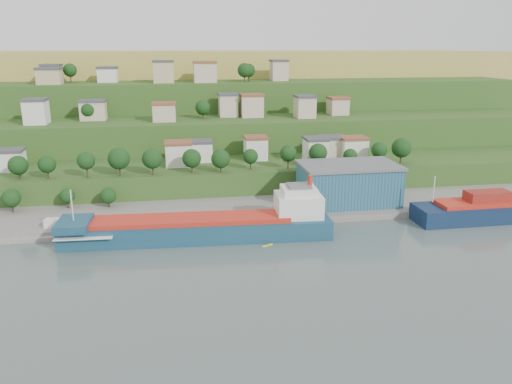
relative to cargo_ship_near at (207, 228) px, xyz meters
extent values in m
plane|color=#44524E|center=(6.52, -8.68, -2.97)|extent=(500.00, 500.00, 0.00)
cube|color=slate|center=(26.52, 19.32, -2.97)|extent=(220.00, 26.00, 4.00)
cube|color=slate|center=(-48.48, 13.32, -2.97)|extent=(40.00, 18.00, 2.40)
cube|color=#284719|center=(6.52, 47.32, -2.97)|extent=(260.00, 32.00, 20.00)
cube|color=#284719|center=(6.52, 77.32, -2.97)|extent=(280.00, 32.00, 44.00)
cube|color=#284719|center=(6.52, 107.32, -2.97)|extent=(300.00, 32.00, 70.00)
cube|color=#9E8F3C|center=(6.52, 181.32, -2.97)|extent=(360.00, 120.00, 96.00)
cube|color=silver|center=(-62.75, 48.14, 10.31)|extent=(8.92, 7.20, 6.56)
cube|color=#3F3F44|center=(-62.75, 48.14, 14.04)|extent=(9.52, 7.80, 0.90)
cube|color=silver|center=(-6.36, 46.30, 10.94)|extent=(8.96, 8.34, 7.82)
cube|color=brown|center=(-6.36, 46.30, 15.30)|extent=(9.56, 8.94, 0.90)
cube|color=silver|center=(2.04, 52.51, 10.46)|extent=(7.60, 7.61, 6.86)
cube|color=#3F3F44|center=(2.04, 52.51, 14.34)|extent=(8.20, 8.21, 0.90)
cube|color=silver|center=(22.13, 52.01, 10.95)|extent=(7.94, 8.07, 7.84)
cube|color=brown|center=(22.13, 52.01, 15.32)|extent=(8.54, 8.67, 0.90)
cube|color=silver|center=(42.89, 44.28, 11.08)|extent=(7.58, 8.24, 8.11)
cube|color=#3F3F44|center=(42.89, 44.28, 15.59)|extent=(8.18, 8.84, 0.90)
cube|color=#C2AC92|center=(48.99, 51.08, 10.03)|extent=(9.07, 7.57, 6.00)
cube|color=#3F3F44|center=(48.99, 51.08, 13.48)|extent=(9.67, 8.17, 0.90)
cube|color=#C2AC92|center=(51.48, 49.48, 10.77)|extent=(8.79, 8.58, 7.48)
cube|color=#3F3F44|center=(51.48, 49.48, 14.96)|extent=(9.39, 9.18, 0.90)
cube|color=silver|center=(57.98, 46.17, 10.81)|extent=(9.38, 7.75, 7.57)
cube|color=brown|center=(57.98, 46.17, 15.05)|extent=(9.98, 8.35, 0.90)
cube|color=silver|center=(-59.10, 74.28, 23.42)|extent=(8.04, 8.94, 8.77)
cube|color=#3F3F44|center=(-59.10, 74.28, 28.25)|extent=(8.64, 9.54, 0.90)
cube|color=#C2AC92|center=(-39.21, 81.56, 22.65)|extent=(9.85, 7.25, 7.24)
cube|color=#3F3F44|center=(-39.21, 81.56, 26.72)|extent=(10.45, 7.85, 0.90)
cube|color=#C2AC92|center=(-11.05, 73.51, 22.34)|extent=(8.87, 7.76, 6.62)
cube|color=brown|center=(-11.05, 73.51, 26.10)|extent=(9.47, 8.36, 0.90)
cube|color=#C2AC92|center=(15.54, 83.09, 23.48)|extent=(7.60, 7.30, 8.90)
cube|color=#3F3F44|center=(15.54, 83.09, 28.38)|extent=(8.20, 7.90, 0.90)
cube|color=#C2AC92|center=(25.20, 80.41, 23.38)|extent=(9.07, 7.95, 8.71)
cube|color=brown|center=(25.20, 80.41, 28.19)|extent=(9.67, 8.55, 0.90)
cube|color=#C2AC92|center=(46.72, 74.89, 23.19)|extent=(7.61, 8.97, 8.31)
cube|color=#3F3F44|center=(46.72, 74.89, 27.79)|extent=(8.21, 9.57, 0.90)
cube|color=#C2AC92|center=(63.46, 81.97, 22.38)|extent=(7.76, 8.82, 6.71)
cube|color=brown|center=(63.46, 81.97, 26.19)|extent=(8.36, 9.42, 0.90)
cube|color=#C2AC92|center=(-59.64, 110.31, 35.67)|extent=(7.86, 8.48, 7.28)
cube|color=#3F3F44|center=(-59.64, 110.31, 39.76)|extent=(8.46, 9.08, 0.90)
cube|color=tan|center=(-58.88, 101.43, 35.09)|extent=(9.74, 7.91, 6.12)
cube|color=#3F3F44|center=(-58.88, 101.43, 38.60)|extent=(10.34, 8.51, 0.90)
cube|color=silver|center=(-35.83, 110.58, 35.03)|extent=(8.51, 7.79, 6.00)
cube|color=#3F3F44|center=(-35.83, 110.58, 38.48)|extent=(9.11, 8.39, 0.90)
cube|color=tan|center=(-10.86, 103.16, 36.47)|extent=(8.92, 8.18, 8.88)
cube|color=#3F3F44|center=(-10.86, 103.16, 41.36)|extent=(9.52, 8.78, 0.90)
cube|color=#C2AC92|center=(7.47, 102.72, 36.22)|extent=(9.92, 8.94, 8.39)
cube|color=brown|center=(7.47, 102.72, 40.87)|extent=(10.52, 9.54, 0.90)
cube|color=#C2AC92|center=(8.28, 108.12, 35.98)|extent=(7.45, 8.88, 7.90)
cube|color=brown|center=(8.28, 108.12, 40.38)|extent=(8.05, 9.48, 0.90)
cube|color=#C2AC92|center=(42.88, 109.08, 36.41)|extent=(7.54, 8.28, 8.76)
cube|color=#3F3F44|center=(42.88, 109.08, 41.24)|extent=(8.14, 8.88, 0.90)
cylinder|color=#382619|center=(-56.80, 35.99, 8.40)|extent=(0.50, 0.50, 2.73)
sphere|color=black|center=(-56.80, 35.99, 11.45)|extent=(6.14, 6.14, 6.14)
cylinder|color=#382619|center=(-47.79, 34.68, 8.61)|extent=(0.50, 0.50, 3.16)
sphere|color=black|center=(-47.79, 34.68, 11.71)|extent=(5.54, 5.54, 5.54)
cylinder|color=#382619|center=(-35.72, 34.03, 9.02)|extent=(0.50, 0.50, 3.98)
sphere|color=black|center=(-35.72, 34.03, 12.57)|extent=(5.66, 5.66, 5.66)
cylinder|color=#382619|center=(-25.64, 35.01, 8.87)|extent=(0.50, 0.50, 3.69)
sphere|color=black|center=(-25.64, 35.01, 12.66)|extent=(7.09, 7.09, 7.09)
cylinder|color=#382619|center=(-15.05, 34.48, 8.79)|extent=(0.50, 0.50, 3.53)
sphere|color=black|center=(-15.05, 34.48, 12.37)|extent=(6.59, 6.59, 6.59)
cylinder|color=#382619|center=(-2.21, 35.34, 8.57)|extent=(0.50, 0.50, 3.07)
sphere|color=black|center=(-2.21, 35.34, 11.84)|extent=(6.32, 6.32, 6.32)
cylinder|color=#382619|center=(7.26, 33.81, 8.47)|extent=(0.50, 0.50, 2.89)
sphere|color=black|center=(7.26, 33.81, 11.66)|extent=(6.33, 6.33, 6.33)
cylinder|color=#382619|center=(17.79, 36.50, 8.57)|extent=(0.50, 0.50, 3.09)
sphere|color=black|center=(17.79, 36.50, 11.54)|extent=(5.18, 5.18, 5.18)
cylinder|color=#382619|center=(30.69, 35.30, 8.93)|extent=(0.50, 0.50, 3.81)
sphere|color=black|center=(30.69, 35.30, 12.41)|extent=(5.73, 5.73, 5.73)
cylinder|color=#382619|center=(41.12, 34.88, 8.84)|extent=(0.50, 0.50, 3.62)
sphere|color=black|center=(41.12, 34.88, 12.39)|extent=(6.35, 6.35, 6.35)
cylinder|color=#382619|center=(52.35, 33.62, 8.41)|extent=(0.50, 0.50, 2.77)
sphere|color=black|center=(52.35, 33.62, 11.15)|extent=(4.94, 4.94, 4.94)
cylinder|color=#382619|center=(64.39, 37.23, 8.78)|extent=(0.50, 0.50, 3.49)
sphere|color=black|center=(64.39, 37.23, 12.08)|extent=(5.66, 5.66, 5.66)
cylinder|color=#382619|center=(72.32, 36.12, 8.94)|extent=(0.50, 0.50, 3.83)
sphere|color=black|center=(72.32, 36.12, 12.78)|extent=(6.97, 6.97, 6.97)
cylinder|color=#382619|center=(4.59, 78.77, 20.45)|extent=(0.50, 0.50, 2.83)
sphere|color=black|center=(4.59, 78.77, 23.52)|extent=(6.04, 6.04, 6.04)
cylinder|color=#382619|center=(-51.93, 110.58, 33.94)|extent=(0.50, 0.50, 3.82)
sphere|color=black|center=(-51.93, 110.58, 37.48)|extent=(5.94, 5.94, 5.94)
cylinder|color=#382619|center=(46.40, 83.87, 20.83)|extent=(0.50, 0.50, 3.61)
sphere|color=black|center=(46.40, 83.87, 23.89)|extent=(4.56, 4.56, 4.56)
cylinder|color=#382619|center=(25.28, 101.13, 33.78)|extent=(0.50, 0.50, 3.51)
sphere|color=black|center=(25.28, 101.13, 37.30)|extent=(6.40, 6.40, 6.40)
cylinder|color=#382619|center=(28.02, 107.26, 33.64)|extent=(0.50, 0.50, 3.22)
sphere|color=black|center=(28.02, 107.26, 36.95)|extent=(6.20, 6.20, 6.20)
cylinder|color=#382619|center=(-40.82, 79.10, 20.46)|extent=(0.50, 0.50, 2.86)
sphere|color=black|center=(-40.82, 79.10, 23.43)|extent=(5.59, 5.59, 5.59)
cube|color=#133748|center=(-2.39, 0.00, -1.42)|extent=(72.83, 15.11, 7.23)
cube|color=#B52618|center=(-4.46, 0.00, 2.82)|extent=(54.15, 12.08, 1.24)
cube|color=#133748|center=(-34.43, 0.00, 3.23)|extent=(8.85, 11.78, 2.07)
cube|color=silver|center=(25.51, 0.00, 5.30)|extent=(12.92, 10.96, 6.20)
cube|color=silver|center=(25.51, 0.00, 9.43)|extent=(9.72, 8.74, 2.07)
cube|color=#595B5E|center=(25.51, 0.00, 10.77)|extent=(6.51, 6.51, 0.62)
cylinder|color=#B52618|center=(28.61, 0.00, 12.01)|extent=(1.30, 1.30, 3.10)
cylinder|color=silver|center=(-34.43, 0.00, 8.40)|extent=(0.39, 0.39, 8.27)
cube|color=silver|center=(-31.33, 0.00, 0.96)|extent=(15.05, 12.41, 0.26)
cylinder|color=silver|center=(66.50, 1.36, 7.51)|extent=(0.35, 0.35, 7.72)
cube|color=maroon|center=(84.14, 1.36, 4.64)|extent=(13.25, 5.56, 2.87)
cube|color=navy|center=(46.71, 18.89, 5.03)|extent=(30.05, 18.08, 12.00)
cube|color=#595B5E|center=(46.71, 18.89, 11.43)|extent=(31.05, 19.08, 0.80)
cube|color=silver|center=(-40.85, 10.33, -0.17)|extent=(7.21, 3.81, 3.21)
cube|color=silver|center=(-35.11, 10.54, -1.39)|extent=(3.83, 1.61, 0.75)
cube|color=#D95513|center=(8.12, -5.50, -2.85)|extent=(3.18, 0.98, 0.23)
sphere|color=#3F3F44|center=(8.12, -5.50, -2.46)|extent=(0.55, 0.55, 0.55)
cube|color=yellow|center=(15.27, -7.95, -2.86)|extent=(3.01, 1.72, 0.23)
sphere|color=#3F3F44|center=(15.27, -7.95, -2.47)|extent=(0.53, 0.53, 0.53)
camera|label=1|loc=(-7.91, -128.04, 47.48)|focal=35.00mm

